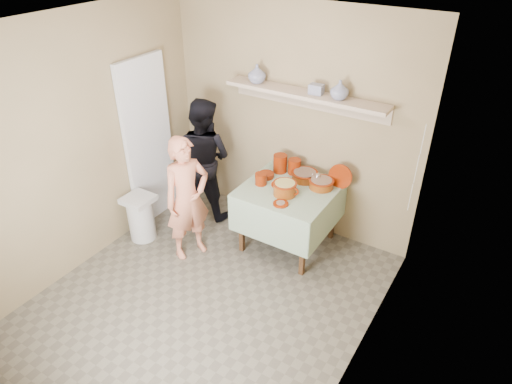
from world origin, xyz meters
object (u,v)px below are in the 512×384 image
Objects in this scene: trash_bin at (141,217)px; cazuela_rice at (285,188)px; serving_table at (289,197)px; person_helper at (203,159)px; person_cook at (187,199)px.

cazuela_rice is at bearing 22.75° from trash_bin.
trash_bin is (-1.51, -0.79, -0.36)m from serving_table.
person_helper is 1.56× the size of serving_table.
person_helper is at bearing 170.68° from cazuela_rice.
person_helper is (-0.36, 0.75, 0.05)m from person_cook.
person_helper is at bearing 177.63° from serving_table.
trash_bin is at bearing 64.36° from person_helper.
serving_table is 1.74× the size of trash_bin.
person_cook is 1.04m from cazuela_rice.
person_cook is at bearing 7.84° from trash_bin.
person_cook is 1.46× the size of serving_table.
serving_table is 2.95× the size of cazuela_rice.
cazuela_rice is at bearing -34.98° from person_cook.
person_cook is at bearing -140.48° from serving_table.
person_cook reaches higher than trash_bin.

